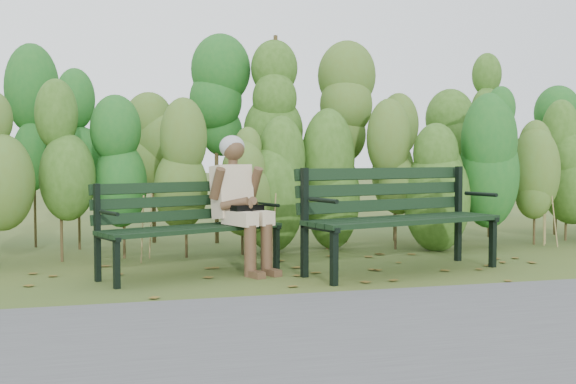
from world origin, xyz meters
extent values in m
plane|color=#354C21|center=(0.00, 0.00, 0.00)|extent=(80.00, 80.00, 0.00)
cube|color=#474749|center=(0.00, -2.20, 0.01)|extent=(60.00, 2.50, 0.01)
cylinder|color=#47381E|center=(-2.75, 1.30, 0.40)|extent=(0.03, 0.03, 0.80)
ellipsoid|color=#315619|center=(-2.75, 1.30, 1.04)|extent=(0.64, 0.64, 1.44)
cylinder|color=#47381E|center=(-2.14, 1.30, 0.40)|extent=(0.03, 0.03, 0.80)
ellipsoid|color=#315619|center=(-2.14, 1.30, 1.04)|extent=(0.64, 0.64, 1.44)
cylinder|color=#47381E|center=(-1.53, 1.30, 0.40)|extent=(0.03, 0.03, 0.80)
ellipsoid|color=#315619|center=(-1.53, 1.30, 1.04)|extent=(0.64, 0.64, 1.44)
cylinder|color=#47381E|center=(-0.92, 1.30, 0.40)|extent=(0.03, 0.03, 0.80)
ellipsoid|color=#315619|center=(-0.92, 1.30, 1.04)|extent=(0.64, 0.64, 1.44)
cylinder|color=#47381E|center=(-0.31, 1.30, 0.40)|extent=(0.03, 0.03, 0.80)
ellipsoid|color=#315619|center=(-0.31, 1.30, 1.04)|extent=(0.64, 0.64, 1.44)
cylinder|color=#47381E|center=(0.31, 1.30, 0.40)|extent=(0.03, 0.03, 0.80)
ellipsoid|color=#315619|center=(0.31, 1.30, 1.04)|extent=(0.64, 0.64, 1.44)
cylinder|color=#47381E|center=(0.92, 1.30, 0.40)|extent=(0.03, 0.03, 0.80)
ellipsoid|color=#315619|center=(0.92, 1.30, 1.04)|extent=(0.64, 0.64, 1.44)
cylinder|color=#47381E|center=(1.53, 1.30, 0.40)|extent=(0.03, 0.03, 0.80)
ellipsoid|color=#315619|center=(1.53, 1.30, 1.04)|extent=(0.64, 0.64, 1.44)
cylinder|color=#47381E|center=(2.14, 1.30, 0.40)|extent=(0.03, 0.03, 0.80)
ellipsoid|color=#315619|center=(2.14, 1.30, 1.04)|extent=(0.64, 0.64, 1.44)
cylinder|color=#47381E|center=(2.75, 1.30, 0.40)|extent=(0.03, 0.03, 0.80)
ellipsoid|color=#315619|center=(2.75, 1.30, 1.04)|extent=(0.64, 0.64, 1.44)
cylinder|color=#47381E|center=(3.36, 1.30, 0.40)|extent=(0.03, 0.03, 0.80)
ellipsoid|color=#315619|center=(3.36, 1.30, 1.04)|extent=(0.64, 0.64, 1.44)
cylinder|color=#47381E|center=(3.98, 1.30, 0.40)|extent=(0.03, 0.03, 0.80)
ellipsoid|color=#315619|center=(3.98, 1.30, 1.04)|extent=(0.64, 0.64, 1.44)
cylinder|color=#47381E|center=(-2.69, 2.30, 0.55)|extent=(0.04, 0.04, 1.10)
ellipsoid|color=#1C5D20|center=(-2.69, 2.30, 1.43)|extent=(0.70, 0.70, 1.98)
cylinder|color=#47381E|center=(-1.92, 2.30, 0.55)|extent=(0.04, 0.04, 1.10)
ellipsoid|color=#1C5D20|center=(-1.92, 2.30, 1.43)|extent=(0.70, 0.70, 1.98)
cylinder|color=#47381E|center=(-1.15, 2.30, 0.55)|extent=(0.04, 0.04, 1.10)
ellipsoid|color=#1C5D20|center=(-1.15, 2.30, 1.43)|extent=(0.70, 0.70, 1.98)
cylinder|color=#47381E|center=(-0.38, 2.30, 0.55)|extent=(0.04, 0.04, 1.10)
ellipsoid|color=#1C5D20|center=(-0.38, 2.30, 1.43)|extent=(0.70, 0.70, 1.98)
cylinder|color=#47381E|center=(0.38, 2.30, 0.55)|extent=(0.04, 0.04, 1.10)
ellipsoid|color=#1C5D20|center=(0.38, 2.30, 1.43)|extent=(0.70, 0.70, 1.98)
cylinder|color=#47381E|center=(1.15, 2.30, 0.55)|extent=(0.04, 0.04, 1.10)
ellipsoid|color=#1C5D20|center=(1.15, 2.30, 1.43)|extent=(0.70, 0.70, 1.98)
cylinder|color=#47381E|center=(1.92, 2.30, 0.55)|extent=(0.04, 0.04, 1.10)
ellipsoid|color=#1C5D20|center=(1.92, 2.30, 1.43)|extent=(0.70, 0.70, 1.98)
cylinder|color=#47381E|center=(2.69, 2.30, 0.55)|extent=(0.04, 0.04, 1.10)
ellipsoid|color=#1C5D20|center=(2.69, 2.30, 1.43)|extent=(0.70, 0.70, 1.98)
cylinder|color=#47381E|center=(3.46, 2.30, 0.55)|extent=(0.04, 0.04, 1.10)
ellipsoid|color=#1C5D20|center=(3.46, 2.30, 1.43)|extent=(0.70, 0.70, 1.98)
cylinder|color=#47381E|center=(4.22, 2.30, 0.55)|extent=(0.04, 0.04, 1.10)
ellipsoid|color=#1C5D20|center=(4.22, 2.30, 1.43)|extent=(0.70, 0.70, 1.98)
cube|color=brown|center=(-1.09, -0.79, 0.00)|extent=(0.11, 0.11, 0.01)
cube|color=brown|center=(-0.15, -0.97, 0.00)|extent=(0.09, 0.11, 0.01)
cube|color=brown|center=(-2.64, 0.89, 0.00)|extent=(0.10, 0.11, 0.01)
cube|color=brown|center=(-2.03, 0.17, 0.00)|extent=(0.09, 0.10, 0.01)
cube|color=brown|center=(-2.50, -0.35, 0.00)|extent=(0.10, 0.11, 0.01)
cube|color=brown|center=(2.98, 0.53, 0.00)|extent=(0.11, 0.10, 0.01)
cube|color=brown|center=(1.32, 0.23, 0.00)|extent=(0.11, 0.11, 0.01)
cube|color=brown|center=(-2.64, 0.47, 0.00)|extent=(0.08, 0.10, 0.01)
cube|color=brown|center=(-0.49, -0.29, 0.00)|extent=(0.11, 0.11, 0.01)
cube|color=brown|center=(2.92, 0.85, 0.00)|extent=(0.11, 0.11, 0.01)
cube|color=brown|center=(0.71, -0.88, 0.00)|extent=(0.10, 0.08, 0.01)
cube|color=brown|center=(2.56, -0.08, 0.00)|extent=(0.10, 0.08, 0.01)
cube|color=brown|center=(2.67, -0.40, 0.00)|extent=(0.09, 0.10, 0.01)
cube|color=brown|center=(-0.42, -0.03, 0.00)|extent=(0.11, 0.10, 0.01)
cube|color=brown|center=(-1.68, 0.17, 0.00)|extent=(0.11, 0.11, 0.01)
cube|color=brown|center=(0.92, -0.31, 0.00)|extent=(0.10, 0.08, 0.01)
cube|color=brown|center=(-0.88, -0.26, 0.00)|extent=(0.10, 0.08, 0.01)
cube|color=brown|center=(1.90, 0.67, 0.00)|extent=(0.09, 0.11, 0.01)
cube|color=brown|center=(-2.53, 0.81, 0.00)|extent=(0.09, 0.08, 0.01)
cube|color=brown|center=(-0.91, -0.16, 0.00)|extent=(0.11, 0.11, 0.01)
cube|color=brown|center=(1.14, 0.14, 0.00)|extent=(0.11, 0.11, 0.01)
cube|color=brown|center=(0.44, -0.83, 0.00)|extent=(0.11, 0.11, 0.01)
cube|color=brown|center=(-1.60, -0.67, 0.00)|extent=(0.11, 0.10, 0.01)
cube|color=brown|center=(-1.36, 0.39, 0.00)|extent=(0.11, 0.11, 0.01)
cube|color=brown|center=(1.85, -0.43, 0.00)|extent=(0.07, 0.09, 0.01)
cube|color=brown|center=(-1.85, 0.40, 0.00)|extent=(0.11, 0.11, 0.01)
cube|color=brown|center=(-1.63, 0.87, 0.00)|extent=(0.11, 0.11, 0.01)
cube|color=brown|center=(1.32, -0.93, 0.00)|extent=(0.11, 0.11, 0.01)
cube|color=brown|center=(-1.06, -0.12, 0.00)|extent=(0.10, 0.09, 0.01)
cube|color=brown|center=(1.16, -0.08, 0.00)|extent=(0.08, 0.09, 0.01)
cube|color=brown|center=(-0.57, -0.79, 0.00)|extent=(0.11, 0.11, 0.01)
cube|color=brown|center=(-0.97, -0.24, 0.00)|extent=(0.10, 0.11, 0.01)
cube|color=brown|center=(-0.39, 0.23, 0.00)|extent=(0.10, 0.11, 0.01)
cube|color=black|center=(-0.88, 0.04, 0.43)|extent=(1.63, 0.76, 0.04)
cube|color=black|center=(-0.93, 0.15, 0.43)|extent=(1.63, 0.76, 0.04)
cube|color=black|center=(-0.97, 0.26, 0.43)|extent=(1.63, 0.76, 0.04)
cube|color=black|center=(-1.02, 0.37, 0.43)|extent=(1.63, 0.76, 0.04)
cube|color=black|center=(-1.05, 0.45, 0.54)|extent=(1.61, 0.72, 0.10)
cube|color=black|center=(-1.06, 0.46, 0.67)|extent=(1.61, 0.72, 0.10)
cube|color=black|center=(-1.06, 0.48, 0.80)|extent=(1.61, 0.72, 0.10)
cube|color=black|center=(-1.63, -0.29, 0.22)|extent=(0.06, 0.06, 0.43)
cube|color=black|center=(-1.79, 0.09, 0.43)|extent=(0.06, 0.06, 0.86)
cube|color=black|center=(-1.71, -0.11, 0.41)|extent=(0.23, 0.46, 0.04)
cylinder|color=black|center=(-1.69, -0.16, 0.62)|extent=(0.17, 0.34, 0.03)
cube|color=black|center=(-0.12, 0.35, 0.22)|extent=(0.06, 0.06, 0.43)
cube|color=black|center=(-0.28, 0.73, 0.43)|extent=(0.06, 0.06, 0.86)
cube|color=black|center=(-0.19, 0.52, 0.41)|extent=(0.23, 0.46, 0.04)
cylinder|color=black|center=(-0.17, 0.48, 0.62)|extent=(0.17, 0.34, 0.03)
cube|color=black|center=(1.06, -0.34, 0.50)|extent=(1.95, 0.66, 0.04)
cube|color=black|center=(1.02, -0.21, 0.50)|extent=(1.95, 0.66, 0.04)
cube|color=black|center=(0.99, -0.08, 0.50)|extent=(1.95, 0.66, 0.04)
cube|color=black|center=(0.95, 0.05, 0.50)|extent=(1.95, 0.66, 0.04)
cube|color=black|center=(0.92, 0.15, 0.62)|extent=(1.93, 0.60, 0.12)
cube|color=black|center=(0.92, 0.17, 0.77)|extent=(1.93, 0.60, 0.12)
cube|color=black|center=(0.91, 0.18, 0.93)|extent=(1.93, 0.60, 0.12)
cube|color=black|center=(0.15, -0.62, 0.25)|extent=(0.07, 0.07, 0.50)
cube|color=black|center=(0.02, -0.16, 0.50)|extent=(0.07, 0.07, 0.99)
cube|color=black|center=(0.09, -0.40, 0.47)|extent=(0.20, 0.55, 0.04)
cylinder|color=black|center=(0.11, -0.46, 0.72)|extent=(0.15, 0.41, 0.04)
cube|color=black|center=(1.98, -0.10, 0.25)|extent=(0.07, 0.07, 0.50)
cube|color=black|center=(1.85, 0.36, 0.50)|extent=(0.07, 0.07, 0.99)
cube|color=black|center=(1.92, 0.11, 0.47)|extent=(0.20, 0.55, 0.04)
cylinder|color=black|center=(1.93, 0.06, 0.72)|extent=(0.15, 0.41, 0.04)
cube|color=beige|center=(-0.52, 0.15, 0.52)|extent=(0.30, 0.45, 0.13)
cube|color=beige|center=(-0.35, 0.23, 0.52)|extent=(0.30, 0.45, 0.13)
cylinder|color=#523823|center=(-0.45, 0.00, 0.24)|extent=(0.15, 0.15, 0.47)
cylinder|color=#523823|center=(-0.28, 0.07, 0.24)|extent=(0.15, 0.15, 0.47)
cube|color=#523823|center=(-0.42, -0.08, 0.03)|extent=(0.16, 0.22, 0.06)
cube|color=#523823|center=(-0.25, -0.01, 0.03)|extent=(0.16, 0.22, 0.06)
cube|color=beige|center=(-0.54, 0.44, 0.76)|extent=(0.44, 0.38, 0.53)
cylinder|color=#523823|center=(-0.53, 0.43, 1.03)|extent=(0.09, 0.09, 0.10)
sphere|color=#523823|center=(-0.53, 0.42, 1.16)|extent=(0.21, 0.21, 0.21)
ellipsoid|color=gray|center=(-0.54, 0.44, 1.19)|extent=(0.25, 0.23, 0.22)
cylinder|color=#523823|center=(-0.70, 0.29, 0.84)|extent=(0.17, 0.23, 0.32)
cylinder|color=#523823|center=(-0.31, 0.45, 0.84)|extent=(0.17, 0.23, 0.32)
cylinder|color=#523823|center=(-0.55, 0.20, 0.65)|extent=(0.28, 0.21, 0.13)
cylinder|color=#523823|center=(-0.36, 0.29, 0.65)|extent=(0.15, 0.29, 0.13)
sphere|color=#523823|center=(-0.43, 0.19, 0.63)|extent=(0.11, 0.11, 0.11)
cube|color=black|center=(-0.43, 0.20, 0.56)|extent=(0.33, 0.23, 0.16)
camera|label=1|loc=(-1.65, -6.00, 1.09)|focal=42.00mm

